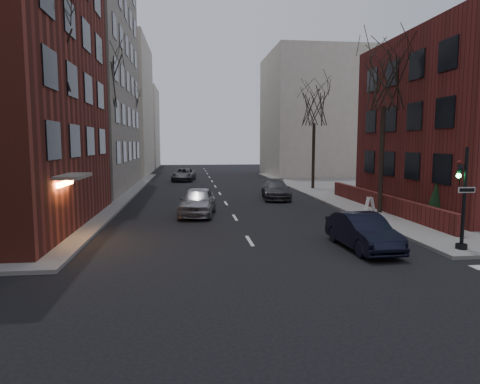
{
  "coord_description": "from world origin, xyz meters",
  "views": [
    {
      "loc": [
        -2.64,
        -6.31,
        4.29
      ],
      "look_at": [
        -0.24,
        13.58,
        2.0
      ],
      "focal_mm": 32.0,
      "sensor_mm": 36.0,
      "label": 1
    }
  ],
  "objects_px": {
    "tree_left_c": "(128,107)",
    "car_lane_gray": "(276,190)",
    "tree_left_b": "(101,78)",
    "streetlamp_near": "(100,144)",
    "evergreen_shrub": "(436,201)",
    "tree_right_b": "(314,107)",
    "tree_left_a": "(46,48)",
    "tree_right_a": "(385,79)",
    "car_lane_far": "(184,175)",
    "traffic_signal": "(462,205)",
    "sandwich_board": "(370,204)",
    "parked_sedan": "(363,232)",
    "streetlamp_far": "(137,144)",
    "car_lane_silver": "(198,201)"
  },
  "relations": [
    {
      "from": "car_lane_far",
      "to": "tree_left_c",
      "type": "bearing_deg",
      "value": -146.06
    },
    {
      "from": "tree_left_a",
      "to": "streetlamp_near",
      "type": "height_order",
      "value": "tree_left_a"
    },
    {
      "from": "sandwich_board",
      "to": "tree_right_b",
      "type": "bearing_deg",
      "value": 92.78
    },
    {
      "from": "tree_left_c",
      "to": "tree_right_b",
      "type": "relative_size",
      "value": 1.06
    },
    {
      "from": "tree_right_a",
      "to": "car_lane_far",
      "type": "distance_m",
      "value": 28.56
    },
    {
      "from": "traffic_signal",
      "to": "parked_sedan",
      "type": "xyz_separation_m",
      "value": [
        -3.59,
        1.01,
        -1.18
      ]
    },
    {
      "from": "tree_right_a",
      "to": "evergreen_shrub",
      "type": "relative_size",
      "value": 4.47
    },
    {
      "from": "tree_left_b",
      "to": "sandwich_board",
      "type": "relative_size",
      "value": 12.01
    },
    {
      "from": "traffic_signal",
      "to": "streetlamp_near",
      "type": "height_order",
      "value": "streetlamp_near"
    },
    {
      "from": "tree_right_b",
      "to": "sandwich_board",
      "type": "height_order",
      "value": "tree_right_b"
    },
    {
      "from": "tree_right_b",
      "to": "car_lane_far",
      "type": "xyz_separation_m",
      "value": [
        -11.99,
        10.87,
        -6.88
      ]
    },
    {
      "from": "parked_sedan",
      "to": "tree_left_c",
      "type": "bearing_deg",
      "value": 110.46
    },
    {
      "from": "tree_right_a",
      "to": "car_lane_gray",
      "type": "height_order",
      "value": "tree_right_a"
    },
    {
      "from": "tree_left_c",
      "to": "parked_sedan",
      "type": "xyz_separation_m",
      "value": [
        13.15,
        -30.0,
        -7.3
      ]
    },
    {
      "from": "sandwich_board",
      "to": "evergreen_shrub",
      "type": "relative_size",
      "value": 0.41
    },
    {
      "from": "car_lane_gray",
      "to": "car_lane_far",
      "type": "distance_m",
      "value": 18.44
    },
    {
      "from": "evergreen_shrub",
      "to": "tree_right_b",
      "type": "bearing_deg",
      "value": 95.68
    },
    {
      "from": "streetlamp_near",
      "to": "parked_sedan",
      "type": "relative_size",
      "value": 1.43
    },
    {
      "from": "tree_left_b",
      "to": "tree_right_b",
      "type": "bearing_deg",
      "value": 18.82
    },
    {
      "from": "tree_right_b",
      "to": "car_lane_gray",
      "type": "height_order",
      "value": "tree_right_b"
    },
    {
      "from": "tree_left_c",
      "to": "streetlamp_far",
      "type": "xyz_separation_m",
      "value": [
        0.6,
        2.0,
        -3.79
      ]
    },
    {
      "from": "car_lane_gray",
      "to": "traffic_signal",
      "type": "bearing_deg",
      "value": -70.98
    },
    {
      "from": "traffic_signal",
      "to": "tree_left_b",
      "type": "xyz_separation_m",
      "value": [
        -16.74,
        17.01,
        7.0
      ]
    },
    {
      "from": "car_lane_silver",
      "to": "tree_left_a",
      "type": "bearing_deg",
      "value": -134.54
    },
    {
      "from": "sandwich_board",
      "to": "traffic_signal",
      "type": "bearing_deg",
      "value": -87.28
    },
    {
      "from": "tree_left_a",
      "to": "car_lane_far",
      "type": "height_order",
      "value": "tree_left_a"
    },
    {
      "from": "sandwich_board",
      "to": "tree_right_a",
      "type": "bearing_deg",
      "value": -24.69
    },
    {
      "from": "tree_right_a",
      "to": "streetlamp_near",
      "type": "bearing_deg",
      "value": 166.76
    },
    {
      "from": "tree_right_b",
      "to": "car_lane_far",
      "type": "relative_size",
      "value": 1.8
    },
    {
      "from": "tree_left_b",
      "to": "car_lane_far",
      "type": "xyz_separation_m",
      "value": [
        5.61,
        16.87,
        -8.2
      ]
    },
    {
      "from": "tree_left_a",
      "to": "streetlamp_far",
      "type": "xyz_separation_m",
      "value": [
        0.6,
        28.0,
        -4.23
      ]
    },
    {
      "from": "traffic_signal",
      "to": "evergreen_shrub",
      "type": "bearing_deg",
      "value": 66.52
    },
    {
      "from": "sandwich_board",
      "to": "car_lane_gray",
      "type": "bearing_deg",
      "value": 124.06
    },
    {
      "from": "tree_left_c",
      "to": "car_lane_gray",
      "type": "height_order",
      "value": "tree_left_c"
    },
    {
      "from": "evergreen_shrub",
      "to": "sandwich_board",
      "type": "bearing_deg",
      "value": 123.05
    },
    {
      "from": "tree_right_b",
      "to": "evergreen_shrub",
      "type": "relative_size",
      "value": 4.22
    },
    {
      "from": "tree_left_a",
      "to": "tree_right_a",
      "type": "distance_m",
      "value": 18.05
    },
    {
      "from": "tree_left_c",
      "to": "car_lane_far",
      "type": "height_order",
      "value": "tree_left_c"
    },
    {
      "from": "tree_right_b",
      "to": "sandwich_board",
      "type": "bearing_deg",
      "value": -92.12
    },
    {
      "from": "car_lane_gray",
      "to": "tree_left_b",
      "type": "bearing_deg",
      "value": -174.38
    },
    {
      "from": "traffic_signal",
      "to": "evergreen_shrub",
      "type": "height_order",
      "value": "traffic_signal"
    },
    {
      "from": "tree_left_b",
      "to": "streetlamp_near",
      "type": "xyz_separation_m",
      "value": [
        0.6,
        -4.0,
        -4.68
      ]
    },
    {
      "from": "tree_left_c",
      "to": "streetlamp_far",
      "type": "bearing_deg",
      "value": 73.3
    },
    {
      "from": "car_lane_far",
      "to": "evergreen_shrub",
      "type": "bearing_deg",
      "value": -57.08
    },
    {
      "from": "streetlamp_near",
      "to": "car_lane_silver",
      "type": "distance_m",
      "value": 7.54
    },
    {
      "from": "streetlamp_near",
      "to": "evergreen_shrub",
      "type": "xyz_separation_m",
      "value": [
        18.7,
        -7.1,
        -3.0
      ]
    },
    {
      "from": "tree_left_c",
      "to": "tree_right_a",
      "type": "bearing_deg",
      "value": -51.34
    },
    {
      "from": "tree_right_a",
      "to": "sandwich_board",
      "type": "distance_m",
      "value": 7.45
    },
    {
      "from": "streetlamp_near",
      "to": "tree_left_a",
      "type": "bearing_deg",
      "value": -94.29
    },
    {
      "from": "tree_left_b",
      "to": "evergreen_shrub",
      "type": "distance_m",
      "value": 23.55
    }
  ]
}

